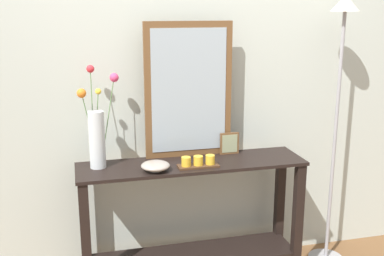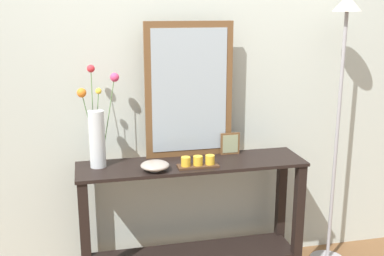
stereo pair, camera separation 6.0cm
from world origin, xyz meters
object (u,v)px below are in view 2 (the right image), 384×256
mirror_leaning (189,90)px  floor_lamp (341,90)px  picture_frame_small (230,144)px  console_table (192,212)px  candle_tray (198,162)px  tall_vase_left (97,132)px  decorative_bowl (155,165)px

mirror_leaning → floor_lamp: (0.97, -0.11, -0.01)m
mirror_leaning → floor_lamp: floor_lamp is taller
mirror_leaning → picture_frame_small: bearing=-7.5°
console_table → candle_tray: (0.02, -0.09, 0.36)m
picture_frame_small → floor_lamp: (0.71, -0.08, 0.34)m
tall_vase_left → candle_tray: 0.62m
console_table → floor_lamp: floor_lamp is taller
console_table → decorative_bowl: bearing=-158.4°
candle_tray → picture_frame_small: (0.26, 0.20, 0.04)m
mirror_leaning → candle_tray: mirror_leaning is taller
mirror_leaning → picture_frame_small: size_ratio=5.96×
mirror_leaning → decorative_bowl: mirror_leaning is taller
console_table → picture_frame_small: (0.28, 0.11, 0.40)m
candle_tray → decorative_bowl: (-0.26, -0.01, 0.00)m
decorative_bowl → floor_lamp: bearing=6.0°
mirror_leaning → candle_tray: 0.46m
decorative_bowl → floor_lamp: size_ratio=0.09×
floor_lamp → tall_vase_left: bearing=179.1°
floor_lamp → picture_frame_small: bearing=173.8°
tall_vase_left → candle_tray: tall_vase_left is taller
console_table → candle_tray: candle_tray is taller
candle_tray → floor_lamp: floor_lamp is taller
mirror_leaning → tall_vase_left: 0.62m
candle_tray → picture_frame_small: picture_frame_small is taller
picture_frame_small → mirror_leaning: bearing=172.5°
decorative_bowl → tall_vase_left: bearing=154.0°
console_table → mirror_leaning: size_ratio=1.66×
tall_vase_left → floor_lamp: bearing=-0.9°
mirror_leaning → decorative_bowl: bearing=-136.8°
candle_tray → tall_vase_left: bearing=165.9°
candle_tray → floor_lamp: (0.97, 0.12, 0.38)m
console_table → candle_tray: 0.37m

